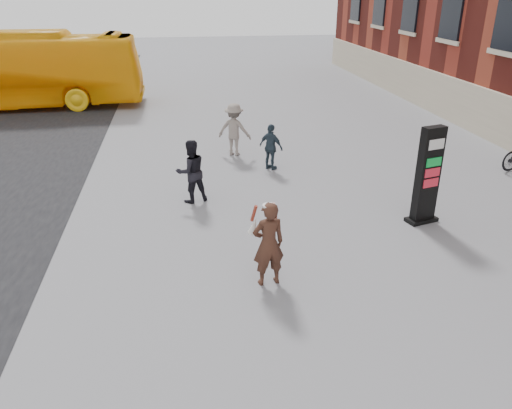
{
  "coord_description": "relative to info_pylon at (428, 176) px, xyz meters",
  "views": [
    {
      "loc": [
        -2.08,
        -8.82,
        5.42
      ],
      "look_at": [
        -0.64,
        0.44,
        1.26
      ],
      "focal_mm": 35.0,
      "sensor_mm": 36.0,
      "label": 1
    }
  ],
  "objects": [
    {
      "name": "ground",
      "position": [
        -3.7,
        -1.61,
        -1.21
      ],
      "size": [
        100.0,
        100.0,
        0.0
      ],
      "primitive_type": "plane",
      "color": "#9E9EA3"
    },
    {
      "name": "info_pylon",
      "position": [
        0.0,
        0.0,
        0.0
      ],
      "size": [
        0.85,
        0.57,
        2.42
      ],
      "rotation": [
        0.0,
        0.0,
        0.26
      ],
      "color": "black",
      "rests_on": "ground"
    },
    {
      "name": "woman",
      "position": [
        -4.27,
        -2.16,
        -0.32
      ],
      "size": [
        0.72,
        0.68,
        1.74
      ],
      "rotation": [
        0.0,
        0.0,
        3.3
      ],
      "color": "#44261A",
      "rests_on": "ground"
    },
    {
      "name": "bus",
      "position": [
        -13.68,
        14.76,
        0.52
      ],
      "size": [
        12.38,
        2.91,
        3.45
      ],
      "primitive_type": "imported",
      "rotation": [
        0.0,
        0.0,
        1.57
      ],
      "color": "yellow",
      "rests_on": "road"
    },
    {
      "name": "pedestrian_a",
      "position": [
        -5.58,
        2.15,
        -0.35
      ],
      "size": [
        1.0,
        0.89,
        1.71
      ],
      "primitive_type": "imported",
      "rotation": [
        0.0,
        0.0,
        3.48
      ],
      "color": "black",
      "rests_on": "ground"
    },
    {
      "name": "pedestrian_b",
      "position": [
        -3.99,
        5.97,
        -0.32
      ],
      "size": [
        1.32,
        1.08,
        1.78
      ],
      "primitive_type": "imported",
      "rotation": [
        0.0,
        0.0,
        2.72
      ],
      "color": "gray",
      "rests_on": "ground"
    },
    {
      "name": "pedestrian_c",
      "position": [
        -3.02,
        4.34,
        -0.48
      ],
      "size": [
        0.85,
        0.86,
        1.46
      ],
      "primitive_type": "imported",
      "rotation": [
        0.0,
        0.0,
        2.35
      ],
      "color": "#2B3A46",
      "rests_on": "ground"
    }
  ]
}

